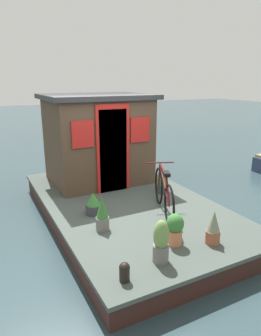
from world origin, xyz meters
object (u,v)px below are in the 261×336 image
(potted_plant_sage, at_px, (213,228))
(potted_plant_succulent, at_px, (175,228))
(potted_plant_fern, at_px, (161,242))
(potted_plant_lavender, at_px, (93,204))
(houseboat_cabin, at_px, (98,138))
(potted_plant_ivy, at_px, (162,183))
(bicycle, at_px, (164,193))
(mooring_bollard, at_px, (124,271))
(potted_plant_mint, at_px, (102,214))

(potted_plant_sage, distance_m, potted_plant_succulent, 0.55)
(potted_plant_fern, height_order, potted_plant_lavender, potted_plant_fern)
(houseboat_cabin, distance_m, potted_plant_ivy, 1.81)
(potted_plant_fern, bearing_deg, bicycle, -34.44)
(mooring_bollard, bearing_deg, potted_plant_succulent, -67.37)
(potted_plant_fern, distance_m, mooring_bollard, 0.62)
(potted_plant_succulent, height_order, mooring_bollard, potted_plant_succulent)
(potted_plant_mint, relative_size, potted_plant_fern, 0.95)
(potted_plant_fern, bearing_deg, houseboat_cabin, -8.58)
(potted_plant_ivy, bearing_deg, potted_plant_lavender, 101.50)
(bicycle, height_order, mooring_bollard, bicycle)
(potted_plant_mint, bearing_deg, potted_plant_ivy, -60.81)
(potted_plant_lavender, bearing_deg, bicycle, -116.75)
(houseboat_cabin, distance_m, potted_plant_mint, 2.61)
(bicycle, xyz_separation_m, mooring_bollard, (-1.35, 1.42, -0.25))
(potted_plant_mint, height_order, potted_plant_succulent, potted_plant_mint)
(bicycle, distance_m, potted_plant_mint, 1.18)
(potted_plant_mint, height_order, potted_plant_fern, potted_plant_fern)
(houseboat_cabin, xyz_separation_m, potted_plant_succulent, (-3.22, 0.12, -0.74))
(potted_plant_succulent, bearing_deg, houseboat_cabin, -2.11)
(houseboat_cabin, height_order, potted_plant_fern, houseboat_cabin)
(potted_plant_fern, bearing_deg, potted_plant_ivy, -33.11)
(potted_plant_sage, bearing_deg, mooring_bollard, 97.06)
(potted_plant_ivy, bearing_deg, potted_plant_fern, 146.89)
(potted_plant_lavender, bearing_deg, mooring_bollard, 170.04)
(potted_plant_lavender, distance_m, mooring_bollard, 1.93)
(bicycle, relative_size, potted_plant_sage, 3.09)
(potted_plant_mint, relative_size, potted_plant_succulent, 1.19)
(potted_plant_sage, bearing_deg, potted_plant_succulent, 65.20)
(potted_plant_mint, distance_m, mooring_bollard, 1.31)
(houseboat_cabin, height_order, potted_plant_sage, houseboat_cabin)
(potted_plant_fern, height_order, potted_plant_sage, potted_plant_fern)
(potted_plant_fern, distance_m, potted_plant_sage, 0.91)
(potted_plant_lavender, bearing_deg, potted_plant_mint, 172.25)
(potted_plant_ivy, relative_size, potted_plant_lavender, 1.10)
(potted_plant_mint, distance_m, potted_plant_fern, 1.19)
(potted_plant_succulent, bearing_deg, potted_plant_mint, 40.70)
(potted_plant_lavender, height_order, potted_plant_succulent, potted_plant_succulent)
(potted_plant_fern, relative_size, mooring_bollard, 2.42)
(bicycle, bearing_deg, potted_plant_sage, -176.37)
(houseboat_cabin, height_order, potted_plant_lavender, houseboat_cabin)
(bicycle, bearing_deg, mooring_bollard, 133.70)
(potted_plant_ivy, xyz_separation_m, potted_plant_succulent, (-1.81, 0.95, 0.04))
(potted_plant_lavender, bearing_deg, potted_plant_ivy, -78.50)
(bicycle, xyz_separation_m, potted_plant_fern, (-1.21, 0.83, -0.10))
(houseboat_cabin, relative_size, potted_plant_succulent, 4.94)
(houseboat_cabin, relative_size, mooring_bollard, 9.53)
(potted_plant_succulent, bearing_deg, potted_plant_sage, -114.80)
(houseboat_cabin, relative_size, potted_plant_sage, 4.60)
(potted_plant_fern, relative_size, potted_plant_sage, 1.17)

